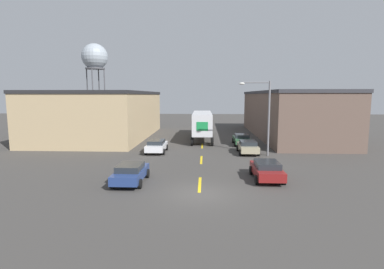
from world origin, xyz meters
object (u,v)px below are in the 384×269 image
water_tower (95,57)px  semi_truck (202,122)px  parked_car_right_far (242,139)px  parked_car_left_near (131,173)px  parked_car_left_far (157,146)px  parked_car_right_mid (248,147)px  street_lamp (265,112)px  parked_car_right_near (267,170)px

water_tower → semi_truck: bearing=-50.2°
parked_car_right_far → parked_car_left_near: bearing=-120.4°
parked_car_right_far → parked_car_left_near: same height
parked_car_left_far → parked_car_left_near: (0.00, -11.24, 0.00)m
parked_car_right_far → parked_car_left_near: (-9.71, -16.58, 0.00)m
parked_car_left_far → parked_car_right_mid: same height
water_tower → parked_car_right_far: bearing=-49.8°
parked_car_right_far → street_lamp: street_lamp is taller
semi_truck → street_lamp: size_ratio=1.88×
parked_car_right_mid → parked_car_left_near: (-9.71, -11.13, 0.00)m
parked_car_right_mid → street_lamp: 4.13m
parked_car_right_mid → water_tower: bearing=126.4°
parked_car_right_far → parked_car_right_mid: 5.44m
semi_truck → water_tower: water_tower is taller
semi_truck → water_tower: bearing=129.2°
parked_car_right_far → parked_car_right_mid: size_ratio=1.00×
parked_car_right_near → parked_car_right_mid: bearing=90.0°
parked_car_left_near → parked_car_left_far: bearing=90.0°
parked_car_left_near → parked_car_right_near: size_ratio=1.00×
street_lamp → parked_car_right_mid: bearing=144.3°
parked_car_right_mid → parked_car_left_far: bearing=179.4°
semi_truck → street_lamp: (6.39, -11.82, 2.14)m
street_lamp → parked_car_right_far: bearing=102.7°
parked_car_left_far → parked_car_right_far: 11.08m
parked_car_left_far → parked_car_right_mid: (9.71, -0.11, 0.00)m
parked_car_left_far → parked_car_right_far: same height
water_tower → street_lamp: bearing=-53.0°
street_lamp → parked_car_right_near: bearing=-99.4°
parked_car_right_far → parked_car_left_near: size_ratio=1.00×
parked_car_right_near → water_tower: (-31.88, 53.00, 14.60)m
semi_truck → parked_car_right_mid: (4.93, -10.77, -1.58)m
semi_truck → parked_car_right_mid: semi_truck is taller
parked_car_left_far → parked_car_right_near: bearing=-45.7°
parked_car_right_far → water_tower: bearing=130.2°
parked_car_right_near → parked_car_right_far: bearing=90.0°
parked_car_right_mid → water_tower: 55.61m
parked_car_left_near → parked_car_right_near: same height
semi_truck → parked_car_right_far: size_ratio=3.34×
parked_car_right_far → street_lamp: 7.62m
parked_car_left_near → street_lamp: 15.50m
parked_car_right_far → street_lamp: size_ratio=0.56×
parked_car_left_near → water_tower: size_ratio=0.23×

